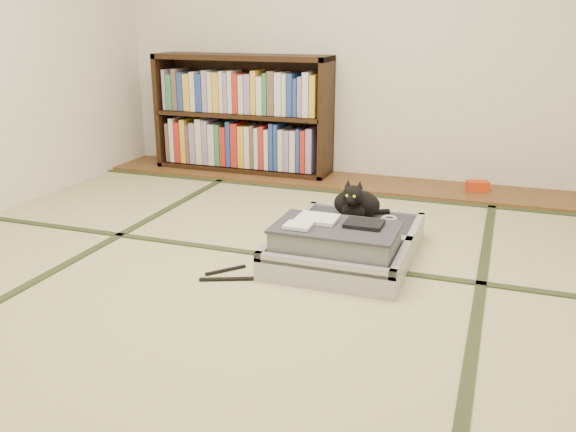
% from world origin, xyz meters
% --- Properties ---
extents(floor, '(4.50, 4.50, 0.00)m').
position_xyz_m(floor, '(0.00, 0.00, 0.00)').
color(floor, '#BDB97E').
rests_on(floor, ground).
extents(wood_strip, '(4.00, 0.50, 0.02)m').
position_xyz_m(wood_strip, '(0.00, 2.00, 0.01)').
color(wood_strip, brown).
rests_on(wood_strip, ground).
extents(red_item, '(0.17, 0.14, 0.07)m').
position_xyz_m(red_item, '(0.89, 2.03, 0.06)').
color(red_item, red).
rests_on(red_item, wood_strip).
extents(tatami_borders, '(4.00, 4.50, 0.01)m').
position_xyz_m(tatami_borders, '(0.00, 0.49, 0.00)').
color(tatami_borders, '#2D381E').
rests_on(tatami_borders, ground).
extents(bookcase, '(1.43, 0.33, 0.92)m').
position_xyz_m(bookcase, '(-0.95, 2.07, 0.45)').
color(bookcase, black).
rests_on(bookcase, wood_strip).
extents(suitcase, '(0.68, 0.90, 0.27)m').
position_xyz_m(suitcase, '(0.31, 0.48, 0.09)').
color(suitcase, '#A4A4A8').
rests_on(suitcase, floor).
extents(cat, '(0.30, 0.30, 0.24)m').
position_xyz_m(cat, '(0.30, 0.77, 0.22)').
color(cat, black).
rests_on(cat, suitcase).
extents(cable_coil, '(0.09, 0.09, 0.02)m').
position_xyz_m(cable_coil, '(0.48, 0.82, 0.14)').
color(cable_coil, white).
rests_on(cable_coil, suitcase).
extents(hanger, '(0.44, 0.28, 0.01)m').
position_xyz_m(hanger, '(-0.07, 0.10, 0.01)').
color(hanger, black).
rests_on(hanger, floor).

